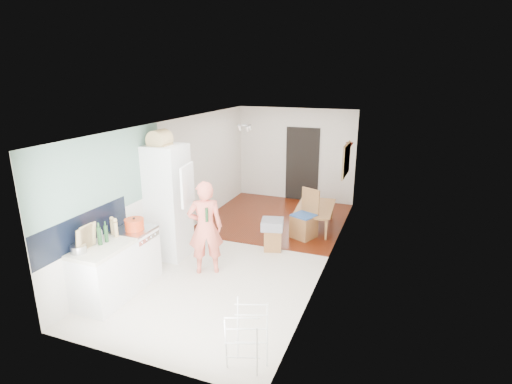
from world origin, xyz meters
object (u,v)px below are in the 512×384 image
Objects in this scene: person at (205,220)px; stool at (273,239)px; dining_chair at (304,215)px; drying_rack at (247,339)px; dining_table at (316,219)px.

person is 4.43× the size of stool.
stool is (-0.43, -0.79, -0.30)m from dining_chair.
stool is at bearing 83.91° from drying_rack.
stool is at bearing -151.26° from person.
dining_table is 0.72m from dining_chair.
person reaches higher than dining_table.
dining_chair is at bearing 61.70° from stool.
dining_chair is 0.95m from stool.
dining_table is at bearing 73.37° from drying_rack.
person is 2.45m from dining_chair.
person is 2.50× the size of drying_rack.
drying_rack is (0.34, -4.04, -0.13)m from dining_chair.
dining_chair is at bearing 75.46° from drying_rack.
person reaches higher than dining_chair.
dining_table is at bearing 69.08° from stool.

